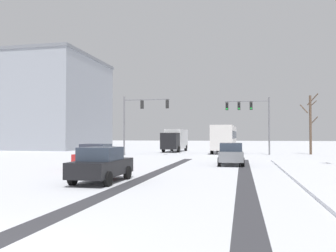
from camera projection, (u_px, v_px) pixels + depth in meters
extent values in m
cube|color=#38383D|center=(148.00, 176.00, 18.39)|extent=(0.77, 28.60, 0.01)
cube|color=#38383D|center=(245.00, 179.00, 17.36)|extent=(0.77, 28.60, 0.01)
cylinder|color=slate|center=(269.00, 126.00, 39.35)|extent=(0.18, 0.18, 6.50)
cylinder|color=slate|center=(247.00, 101.00, 39.96)|extent=(4.92, 0.16, 0.12)
cube|color=black|center=(251.00, 106.00, 39.84)|extent=(0.32, 0.24, 0.90)
sphere|color=black|center=(251.00, 103.00, 39.69)|extent=(0.20, 0.20, 0.20)
sphere|color=black|center=(251.00, 106.00, 39.69)|extent=(0.20, 0.20, 0.20)
sphere|color=green|center=(251.00, 108.00, 39.68)|extent=(0.20, 0.20, 0.20)
cube|color=black|center=(239.00, 106.00, 40.13)|extent=(0.32, 0.24, 0.90)
sphere|color=black|center=(239.00, 103.00, 39.98)|extent=(0.20, 0.20, 0.20)
sphere|color=black|center=(239.00, 106.00, 39.98)|extent=(0.20, 0.20, 0.20)
sphere|color=green|center=(239.00, 109.00, 39.97)|extent=(0.20, 0.20, 0.20)
cube|color=black|center=(227.00, 106.00, 40.42)|extent=(0.32, 0.24, 0.90)
sphere|color=black|center=(227.00, 104.00, 40.27)|extent=(0.20, 0.20, 0.20)
sphere|color=black|center=(227.00, 106.00, 40.27)|extent=(0.20, 0.20, 0.20)
sphere|color=green|center=(227.00, 109.00, 40.26)|extent=(0.20, 0.20, 0.20)
cylinder|color=slate|center=(124.00, 126.00, 38.70)|extent=(0.18, 0.18, 6.50)
cylinder|color=slate|center=(147.00, 100.00, 38.24)|extent=(5.14, 0.15, 0.12)
cube|color=black|center=(142.00, 105.00, 38.33)|extent=(0.32, 0.24, 0.90)
sphere|color=black|center=(142.00, 102.00, 38.49)|extent=(0.20, 0.20, 0.20)
sphere|color=black|center=(142.00, 105.00, 38.48)|extent=(0.20, 0.20, 0.20)
sphere|color=green|center=(142.00, 108.00, 38.48)|extent=(0.20, 0.20, 0.20)
cube|color=black|center=(167.00, 104.00, 37.73)|extent=(0.32, 0.24, 0.90)
sphere|color=black|center=(168.00, 102.00, 37.89)|extent=(0.20, 0.20, 0.20)
sphere|color=black|center=(168.00, 104.00, 37.89)|extent=(0.20, 0.20, 0.20)
sphere|color=green|center=(168.00, 107.00, 37.88)|extent=(0.20, 0.20, 0.20)
cube|color=slate|center=(231.00, 156.00, 25.63)|extent=(1.85, 4.16, 0.70)
cube|color=#2D3847|center=(231.00, 147.00, 25.50)|extent=(1.63, 1.95, 0.60)
cylinder|color=black|center=(220.00, 159.00, 27.01)|extent=(0.24, 0.65, 0.64)
cylinder|color=black|center=(241.00, 160.00, 26.73)|extent=(0.24, 0.65, 0.64)
cylinder|color=black|center=(219.00, 162.00, 24.51)|extent=(0.24, 0.65, 0.64)
cylinder|color=black|center=(243.00, 162.00, 24.23)|extent=(0.24, 0.65, 0.64)
cube|color=red|center=(97.00, 158.00, 22.73)|extent=(1.93, 4.19, 0.70)
cube|color=#2D3847|center=(96.00, 148.00, 22.60)|extent=(1.67, 1.99, 0.60)
cylinder|color=black|center=(92.00, 162.00, 24.10)|extent=(0.26, 0.65, 0.64)
cylinder|color=black|center=(115.00, 162.00, 23.86)|extent=(0.26, 0.65, 0.64)
cylinder|color=black|center=(77.00, 165.00, 21.59)|extent=(0.26, 0.65, 0.64)
cylinder|color=black|center=(102.00, 166.00, 21.34)|extent=(0.26, 0.65, 0.64)
cube|color=black|center=(102.00, 168.00, 16.19)|extent=(1.73, 4.11, 0.70)
cube|color=#2D3847|center=(101.00, 154.00, 16.06)|extent=(1.58, 1.91, 0.60)
cylinder|color=black|center=(97.00, 172.00, 17.59)|extent=(0.23, 0.64, 0.64)
cylinder|color=black|center=(128.00, 173.00, 17.25)|extent=(0.23, 0.64, 0.64)
cylinder|color=black|center=(73.00, 178.00, 15.11)|extent=(0.23, 0.64, 0.64)
cylinder|color=black|center=(108.00, 179.00, 14.76)|extent=(0.23, 0.64, 0.64)
cube|color=silver|center=(225.00, 137.00, 44.37)|extent=(2.77, 11.06, 2.90)
cube|color=#283342|center=(224.00, 135.00, 44.38)|extent=(2.79, 10.18, 0.90)
cylinder|color=black|center=(233.00, 150.00, 40.31)|extent=(0.32, 0.97, 0.96)
cylinder|color=black|center=(212.00, 150.00, 40.86)|extent=(0.32, 0.97, 0.96)
cylinder|color=black|center=(235.00, 148.00, 47.26)|extent=(0.32, 0.97, 0.96)
cylinder|color=black|center=(218.00, 148.00, 47.81)|extent=(0.32, 0.97, 0.96)
cube|color=black|center=(170.00, 141.00, 44.85)|extent=(2.19, 2.28, 2.10)
cube|color=silver|center=(177.00, 139.00, 48.44)|extent=(2.40, 5.28, 2.60)
cylinder|color=black|center=(179.00, 149.00, 45.00)|extent=(0.31, 0.85, 0.84)
cylinder|color=black|center=(163.00, 149.00, 45.49)|extent=(0.31, 0.85, 0.84)
cylinder|color=black|center=(186.00, 148.00, 49.54)|extent=(0.31, 0.85, 0.84)
cylinder|color=black|center=(172.00, 148.00, 50.04)|extent=(0.31, 0.85, 0.84)
cylinder|color=brown|center=(310.00, 125.00, 40.36)|extent=(0.27, 0.27, 6.81)
cylinder|color=brown|center=(314.00, 121.00, 40.61)|extent=(0.80, 0.99, 0.97)
cylinder|color=brown|center=(313.00, 99.00, 40.88)|extent=(1.20, 0.90, 1.34)
cylinder|color=brown|center=(313.00, 104.00, 40.69)|extent=(0.78, 0.82, 0.77)
cylinder|color=brown|center=(304.00, 109.00, 40.31)|extent=(0.67, 1.59, 1.13)
cube|color=#9399A3|center=(41.00, 105.00, 59.30)|extent=(18.64, 17.98, 14.68)
cube|color=slate|center=(42.00, 61.00, 59.52)|extent=(18.94, 18.28, 0.50)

